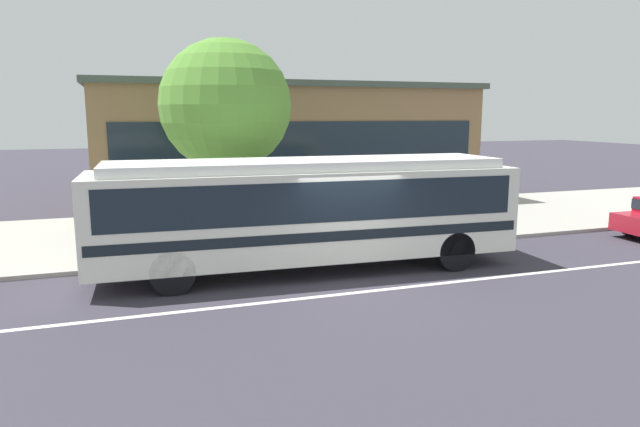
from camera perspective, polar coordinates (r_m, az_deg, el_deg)
name	(u,v)px	position (r m, az deg, el deg)	size (l,w,h in m)	color
ground_plane	(352,282)	(13.61, 3.19, -6.85)	(120.00, 120.00, 0.00)	#37333E
sidewalk_slab	(278,227)	(19.79, -4.18, -1.38)	(60.00, 8.00, 0.12)	#A19D94
lane_stripe_center	(365,292)	(12.90, 4.55, -7.79)	(56.00, 0.16, 0.01)	silver
transit_bus	(308,207)	(14.27, -1.23, 0.70)	(10.63, 2.95, 2.81)	silver
pedestrian_waiting_near_sign	(284,206)	(17.64, -3.64, 0.77)	(0.47, 0.47, 1.72)	#333E43
bus_stop_sign	(438,188)	(18.17, 11.73, 2.49)	(0.11, 0.44, 2.36)	gray
street_tree_near_stop	(226,106)	(18.04, -9.43, 10.59)	(4.04, 4.04, 6.09)	brown
station_building	(281,143)	(26.16, -3.88, 7.03)	(16.35, 8.04, 5.23)	olive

